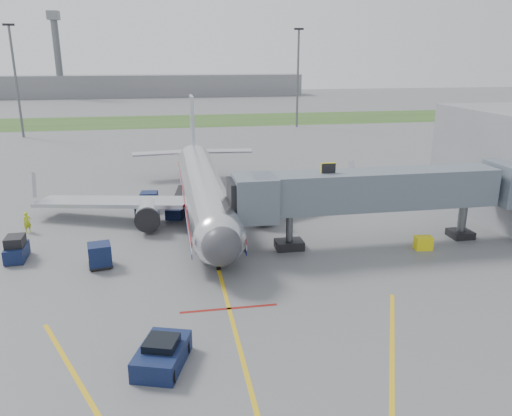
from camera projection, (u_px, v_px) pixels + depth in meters
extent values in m
plane|color=#565659|center=(222.00, 281.00, 34.24)|extent=(400.00, 400.00, 0.00)
cube|color=#2D4C1E|center=(179.00, 121.00, 118.95)|extent=(300.00, 25.00, 0.01)
cube|color=gold|center=(225.00, 294.00, 32.35)|extent=(0.25, 50.00, 0.01)
cube|color=maroon|center=(229.00, 309.00, 30.47)|extent=(6.00, 0.25, 0.01)
cube|color=gold|center=(392.00, 404.00, 22.08)|extent=(9.52, 20.04, 0.01)
cylinder|color=silver|center=(203.00, 188.00, 47.57)|extent=(3.80, 28.00, 3.80)
sphere|color=silver|center=(219.00, 239.00, 34.39)|extent=(3.80, 3.80, 3.80)
sphere|color=#38383D|center=(221.00, 246.00, 33.17)|extent=(2.74, 2.74, 2.74)
cube|color=black|center=(220.00, 233.00, 33.86)|extent=(2.20, 1.20, 0.55)
cone|color=silver|center=(193.00, 156.00, 63.10)|extent=(3.80, 5.00, 3.80)
cube|color=#B7BAC1|center=(192.00, 125.00, 61.47)|extent=(0.35, 4.20, 7.00)
cube|color=#B7BAC1|center=(112.00, 202.00, 46.39)|extent=(15.10, 8.59, 1.13)
cube|color=#B7BAC1|center=(290.00, 193.00, 49.28)|extent=(15.10, 8.59, 1.13)
cylinder|color=silver|center=(148.00, 214.00, 44.26)|extent=(2.10, 3.60, 2.10)
cylinder|color=silver|center=(263.00, 208.00, 46.02)|extent=(2.10, 3.60, 2.10)
cube|color=maroon|center=(223.00, 191.00, 48.00)|extent=(0.05, 28.00, 0.45)
cube|color=navy|center=(224.00, 200.00, 48.26)|extent=(0.05, 28.00, 0.35)
cylinder|color=black|center=(218.00, 265.00, 36.03)|extent=(0.28, 0.70, 0.70)
cylinder|color=black|center=(177.00, 211.00, 48.26)|extent=(0.50, 1.00, 1.00)
cylinder|color=black|center=(230.00, 208.00, 49.14)|extent=(0.50, 1.00, 1.00)
cube|color=slate|center=(375.00, 189.00, 39.81)|extent=(20.00, 3.00, 3.00)
cube|color=slate|center=(255.00, 198.00, 38.21)|extent=(3.20, 3.60, 3.40)
cube|color=black|center=(239.00, 198.00, 38.00)|extent=(1.60, 3.00, 2.80)
cube|color=yellow|center=(328.00, 169.00, 38.61)|extent=(1.20, 0.15, 1.00)
cylinder|color=#595B60|center=(289.00, 230.00, 39.51)|extent=(0.56, 0.56, 3.10)
cube|color=black|center=(289.00, 245.00, 39.86)|extent=(2.20, 1.60, 0.70)
cylinder|color=#595B60|center=(462.00, 220.00, 42.06)|extent=(0.70, 0.70, 3.10)
cube|color=black|center=(460.00, 234.00, 42.43)|extent=(1.80, 1.80, 0.60)
cube|color=slate|center=(510.00, 183.00, 41.86)|extent=(3.00, 4.00, 3.40)
cylinder|color=#595B60|center=(16.00, 83.00, 92.11)|extent=(0.44, 0.44, 20.00)
cube|color=black|center=(8.00, 25.00, 89.14)|extent=(2.00, 0.40, 0.40)
cylinder|color=#595B60|center=(298.00, 80.00, 106.17)|extent=(0.44, 0.44, 20.00)
cube|color=black|center=(299.00, 29.00, 103.20)|extent=(2.00, 0.40, 0.40)
cube|color=slate|center=(146.00, 86.00, 191.39)|extent=(120.00, 14.00, 8.00)
cylinder|color=#595B60|center=(58.00, 59.00, 178.67)|extent=(2.40, 2.40, 28.00)
cube|color=slate|center=(53.00, 15.00, 174.44)|extent=(4.00, 4.00, 3.00)
cube|color=#0C1837|center=(162.00, 356.00, 24.76)|extent=(3.12, 3.97, 1.06)
cube|color=black|center=(161.00, 344.00, 24.56)|extent=(1.95, 1.95, 0.48)
cylinder|color=black|center=(136.00, 372.00, 23.73)|extent=(0.45, 0.80, 0.77)
cylinder|color=black|center=(172.00, 375.00, 23.49)|extent=(0.45, 0.80, 0.77)
cylinder|color=black|center=(154.00, 343.00, 26.11)|extent=(0.45, 0.80, 0.77)
cylinder|color=black|center=(186.00, 346.00, 25.87)|extent=(0.45, 0.80, 0.77)
cube|color=#0C1837|center=(17.00, 252.00, 37.68)|extent=(1.48, 2.71, 1.06)
cube|color=black|center=(15.00, 241.00, 37.41)|extent=(1.34, 1.75, 0.75)
cylinder|color=black|center=(7.00, 262.00, 36.76)|extent=(0.25, 0.54, 0.53)
cylinder|color=black|center=(22.00, 260.00, 36.98)|extent=(0.25, 0.54, 0.53)
cylinder|color=black|center=(13.00, 252.00, 38.55)|extent=(0.25, 0.54, 0.53)
cylinder|color=black|center=(27.00, 251.00, 38.77)|extent=(0.25, 0.54, 0.53)
cube|color=#0C1837|center=(143.00, 212.00, 46.75)|extent=(1.41, 1.41, 1.34)
cube|color=black|center=(143.00, 218.00, 46.95)|extent=(1.46, 1.46, 0.10)
cylinder|color=black|center=(137.00, 221.00, 46.40)|extent=(0.20, 0.25, 0.24)
cylinder|color=black|center=(148.00, 220.00, 46.52)|extent=(0.20, 0.25, 0.24)
cylinder|color=black|center=(138.00, 217.00, 47.39)|extent=(0.20, 0.25, 0.24)
cylinder|color=black|center=(149.00, 217.00, 47.51)|extent=(0.20, 0.25, 0.24)
cube|color=#0C1837|center=(100.00, 254.00, 36.23)|extent=(1.84, 1.84, 1.59)
cube|color=black|center=(101.00, 265.00, 36.46)|extent=(1.90, 1.90, 0.12)
cylinder|color=black|center=(92.00, 269.00, 35.72)|extent=(0.27, 0.32, 0.29)
cylinder|color=black|center=(110.00, 267.00, 36.12)|extent=(0.27, 0.32, 0.29)
cylinder|color=black|center=(92.00, 263.00, 36.82)|extent=(0.27, 0.32, 0.29)
cylinder|color=black|center=(109.00, 261.00, 37.23)|extent=(0.27, 0.32, 0.29)
cube|color=#0C1837|center=(149.00, 200.00, 49.81)|extent=(1.80, 1.80, 1.64)
cube|color=black|center=(150.00, 208.00, 50.05)|extent=(1.86, 1.86, 0.13)
cylinder|color=black|center=(143.00, 210.00, 49.41)|extent=(0.26, 0.32, 0.30)
cylinder|color=black|center=(156.00, 210.00, 49.50)|extent=(0.26, 0.32, 0.30)
cylinder|color=black|center=(144.00, 207.00, 50.62)|extent=(0.26, 0.32, 0.30)
cylinder|color=black|center=(157.00, 206.00, 50.71)|extent=(0.26, 0.32, 0.30)
cube|color=#0C1837|center=(178.00, 210.00, 48.52)|extent=(2.49, 4.15, 0.97)
cube|color=black|center=(179.00, 198.00, 48.73)|extent=(2.09, 4.45, 1.52)
cylinder|color=black|center=(169.00, 216.00, 47.28)|extent=(0.39, 0.65, 0.60)
cylinder|color=black|center=(180.00, 216.00, 47.19)|extent=(0.39, 0.65, 0.60)
cylinder|color=black|center=(176.00, 207.00, 49.95)|extent=(0.39, 0.65, 0.60)
cylinder|color=black|center=(186.00, 207.00, 49.86)|extent=(0.39, 0.65, 0.60)
cube|color=yellow|center=(423.00, 243.00, 39.71)|extent=(1.42, 1.03, 1.07)
cylinder|color=black|center=(417.00, 248.00, 39.80)|extent=(0.21, 0.28, 0.27)
cylinder|color=black|center=(428.00, 247.00, 39.86)|extent=(0.21, 0.28, 0.27)
imported|color=#AFC917|center=(27.00, 222.00, 43.44)|extent=(0.80, 0.73, 1.82)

